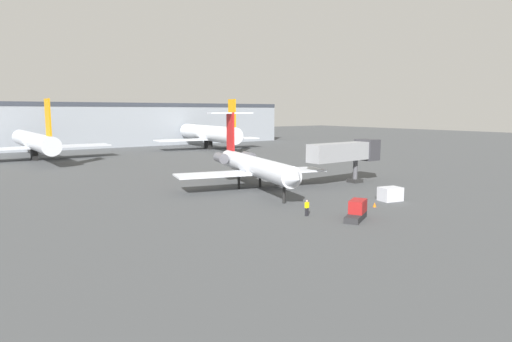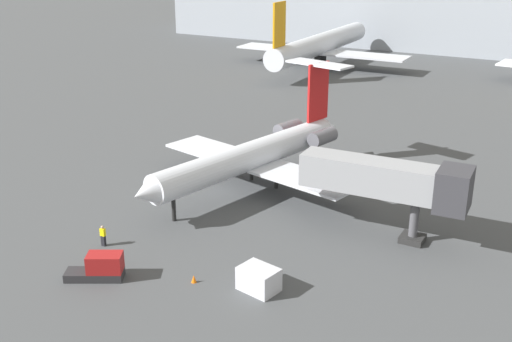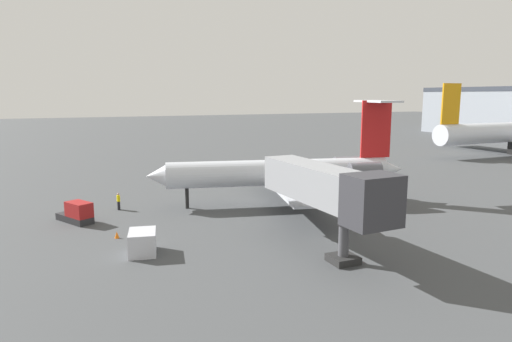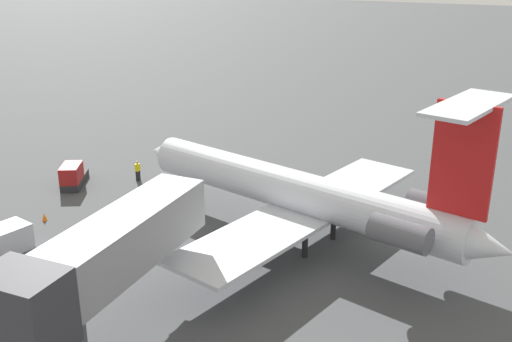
# 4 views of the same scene
# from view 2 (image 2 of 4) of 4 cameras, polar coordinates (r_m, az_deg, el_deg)

# --- Properties ---
(ground_plane) EXTENTS (400.00, 400.00, 0.10)m
(ground_plane) POSITION_cam_2_polar(r_m,az_deg,el_deg) (58.56, -2.33, -1.83)
(ground_plane) COLOR #424447
(regional_jet) EXTENTS (21.74, 26.60, 10.60)m
(regional_jet) POSITION_cam_2_polar(r_m,az_deg,el_deg) (58.11, 0.02, 1.70)
(regional_jet) COLOR silver
(regional_jet) RESTS_ON ground_plane
(jet_bridge) EXTENTS (13.18, 3.52, 6.46)m
(jet_bridge) POSITION_cam_2_polar(r_m,az_deg,el_deg) (48.82, 12.68, -0.94)
(jet_bridge) COLOR gray
(jet_bridge) RESTS_ON ground_plane
(ground_crew_marshaller) EXTENTS (0.42, 0.28, 1.69)m
(ground_crew_marshaller) POSITION_cam_2_polar(r_m,az_deg,el_deg) (49.28, -13.87, -5.78)
(ground_crew_marshaller) COLOR black
(ground_crew_marshaller) RESTS_ON ground_plane
(baggage_tug_lead) EXTENTS (4.17, 3.18, 1.90)m
(baggage_tug_lead) POSITION_cam_2_polar(r_m,az_deg,el_deg) (44.79, -14.10, -8.63)
(baggage_tug_lead) COLOR #262628
(baggage_tug_lead) RESTS_ON ground_plane
(cargo_container_uld) EXTENTS (2.88, 2.33, 1.65)m
(cargo_container_uld) POSITION_cam_2_polar(r_m,az_deg,el_deg) (42.19, 0.25, -9.90)
(cargo_container_uld) COLOR silver
(cargo_container_uld) RESTS_ON ground_plane
(traffic_cone_near) EXTENTS (0.36, 0.36, 0.55)m
(traffic_cone_near) POSITION_cam_2_polar(r_m,az_deg,el_deg) (43.52, -5.73, -9.82)
(traffic_cone_near) COLOR orange
(traffic_cone_near) RESTS_ON ground_plane
(terminal_building) EXTENTS (133.60, 23.40, 13.29)m
(terminal_building) POSITION_cam_2_polar(r_m,az_deg,el_deg) (144.20, 18.17, 13.32)
(terminal_building) COLOR #8C939E
(terminal_building) RESTS_ON ground_plane
(parked_airliner_west_end) EXTENTS (32.44, 38.57, 13.12)m
(parked_airliner_west_end) POSITION_cam_2_polar(r_m,az_deg,el_deg) (116.57, 5.93, 11.48)
(parked_airliner_west_end) COLOR silver
(parked_airliner_west_end) RESTS_ON ground_plane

